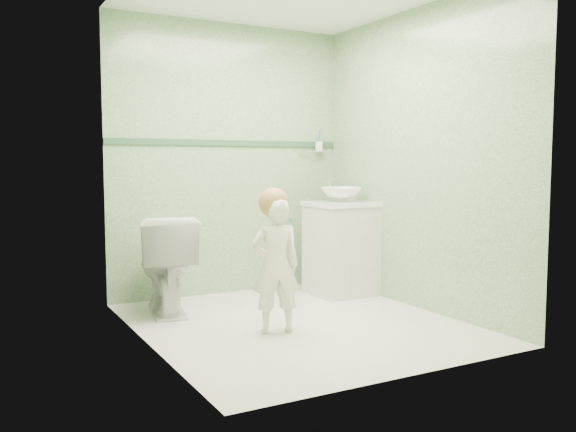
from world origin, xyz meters
TOP-DOWN VIEW (x-y plane):
  - ground at (0.00, 0.00)m, footprint 2.50×2.50m
  - room_shell at (0.00, 0.00)m, footprint 2.50×2.54m
  - trim_stripe at (0.00, 1.24)m, footprint 2.20×0.02m
  - vanity at (0.84, 0.70)m, footprint 0.52×0.50m
  - counter at (0.84, 0.70)m, footprint 0.54×0.52m
  - basin at (0.84, 0.70)m, footprint 0.37×0.37m
  - faucet at (0.84, 0.89)m, footprint 0.03×0.13m
  - cup_holder at (0.89, 1.18)m, footprint 0.26×0.07m
  - toilet at (-0.74, 0.80)m, footprint 0.56×0.82m
  - toddler at (-0.25, -0.12)m, footprint 0.39×0.30m
  - hair_cap at (-0.25, -0.10)m, footprint 0.21×0.21m
  - teal_toothbrush at (-0.21, -0.26)m, footprint 0.11×0.14m

SIDE VIEW (x-z plane):
  - ground at x=0.00m, z-range 0.00..0.00m
  - toilet at x=-0.74m, z-range 0.00..0.77m
  - vanity at x=0.84m, z-range 0.00..0.80m
  - toddler at x=-0.25m, z-range 0.00..0.94m
  - teal_toothbrush at x=-0.21m, z-range 0.74..0.82m
  - counter at x=0.84m, z-range 0.79..0.83m
  - basin at x=0.84m, z-range 0.83..0.96m
  - hair_cap at x=-0.25m, z-range 0.80..1.01m
  - faucet at x=0.84m, z-range 0.88..1.06m
  - room_shell at x=0.00m, z-range 0.00..2.40m
  - cup_holder at x=0.89m, z-range 1.22..1.43m
  - trim_stripe at x=0.00m, z-range 1.33..1.38m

